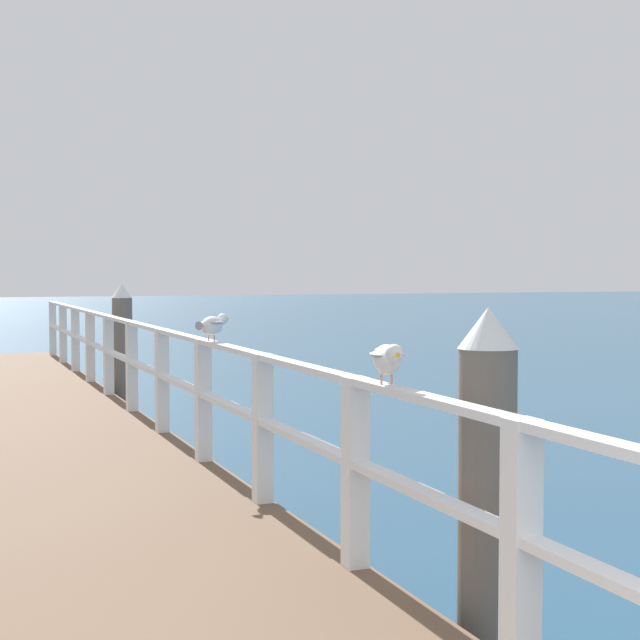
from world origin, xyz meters
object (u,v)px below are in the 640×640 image
dock_piling_near (487,500)px  dock_piling_far (123,350)px  seagull_background (213,325)px  seagull_foreground (387,358)px

dock_piling_near → dock_piling_far: size_ratio=1.00×
dock_piling_far → seagull_background: bearing=-93.5°
dock_piling_near → seagull_background: bearing=96.0°
dock_piling_far → seagull_foreground: 9.34m
seagull_foreground → seagull_background: (0.01, 3.23, 0.00)m
dock_piling_near → seagull_background: size_ratio=5.06×
dock_piling_far → seagull_foreground: size_ratio=3.98×
seagull_foreground → seagull_background: same height
dock_piling_near → seagull_background: (-0.37, 3.54, 0.67)m
dock_piling_far → seagull_background: (-0.37, -6.07, 0.67)m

